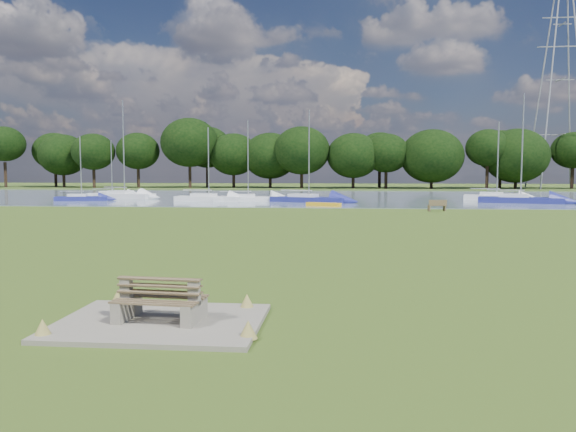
# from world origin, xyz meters

# --- Properties ---
(ground) EXTENTS (220.00, 220.00, 0.00)m
(ground) POSITION_xyz_m (0.00, 0.00, 0.00)
(ground) COLOR #526522
(river) EXTENTS (220.00, 40.00, 0.10)m
(river) POSITION_xyz_m (0.00, 42.00, 0.00)
(river) COLOR slate
(river) RESTS_ON ground
(far_bank) EXTENTS (220.00, 20.00, 0.40)m
(far_bank) POSITION_xyz_m (0.00, 72.00, 0.00)
(far_bank) COLOR #4C6626
(far_bank) RESTS_ON ground
(concrete_pad) EXTENTS (4.20, 3.20, 0.10)m
(concrete_pad) POSITION_xyz_m (0.00, -14.00, 0.05)
(concrete_pad) COLOR gray
(concrete_pad) RESTS_ON ground
(bench_pair) EXTENTS (1.87, 1.20, 0.96)m
(bench_pair) POSITION_xyz_m (-0.00, -14.00, 0.49)
(bench_pair) COLOR gray
(bench_pair) RESTS_ON concrete_pad
(riverbank_bench) EXTENTS (1.51, 0.75, 0.90)m
(riverbank_bench) POSITION_xyz_m (11.10, 19.42, 0.45)
(riverbank_bench) COLOR brown
(riverbank_bench) RESTS_ON ground
(kayak) EXTENTS (3.16, 1.97, 0.31)m
(kayak) POSITION_xyz_m (2.09, 24.00, 0.21)
(kayak) COLOR gold
(kayak) RESTS_ON river
(pylon) EXTENTS (7.38, 5.17, 36.98)m
(pylon) POSITION_xyz_m (38.34, 70.00, 22.85)
(pylon) COLOR #9C9C9D
(pylon) RESTS_ON far_bank
(tree_line) EXTENTS (138.37, 9.47, 11.46)m
(tree_line) POSITION_xyz_m (-2.26, 68.00, 6.80)
(tree_line) COLOR black
(tree_line) RESTS_ON far_bank
(sailboat_0) EXTENTS (6.75, 3.56, 8.14)m
(sailboat_0) POSITION_xyz_m (19.68, 35.12, 0.56)
(sailboat_0) COLOR white
(sailboat_0) RESTS_ON river
(sailboat_1) EXTENTS (7.94, 4.36, 10.46)m
(sailboat_1) POSITION_xyz_m (20.72, 30.71, 0.57)
(sailboat_1) COLOR navy
(sailboat_1) RESTS_ON river
(sailboat_3) EXTENTS (7.01, 2.65, 7.43)m
(sailboat_3) POSITION_xyz_m (-9.86, 30.74, 0.51)
(sailboat_3) COLOR white
(sailboat_3) RESTS_ON river
(sailboat_4) EXTENTS (7.34, 3.39, 8.18)m
(sailboat_4) POSITION_xyz_m (-5.87, 31.03, 0.47)
(sailboat_4) COLOR white
(sailboat_4) RESTS_ON river
(sailboat_5) EXTENTS (5.39, 2.88, 6.61)m
(sailboat_5) POSITION_xyz_m (-23.12, 30.27, 0.47)
(sailboat_5) COLOR navy
(sailboat_5) RESTS_ON river
(sailboat_6) EXTENTS (7.89, 4.60, 9.04)m
(sailboat_6) POSITION_xyz_m (0.36, 30.04, 0.52)
(sailboat_6) COLOR navy
(sailboat_6) RESTS_ON river
(sailboat_8) EXTENTS (5.78, 2.39, 6.68)m
(sailboat_8) POSITION_xyz_m (-23.48, 38.85, 0.44)
(sailboat_8) COLOR white
(sailboat_8) RESTS_ON river
(sailboat_9) EXTENTS (7.37, 3.99, 10.87)m
(sailboat_9) POSITION_xyz_m (-20.67, 35.65, 0.59)
(sailboat_9) COLOR white
(sailboat_9) RESTS_ON river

